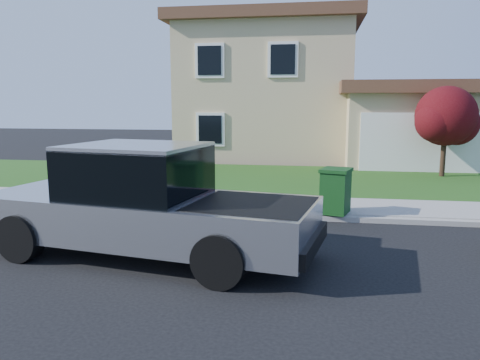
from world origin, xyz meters
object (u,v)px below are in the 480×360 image
Objects in this scene: woman at (192,183)px; ornamental_tree at (447,119)px; pickup_truck at (144,205)px; trash_bin at (336,191)px.

woman is 10.64m from ornamental_tree.
pickup_truck is 1.96× the size of ornamental_tree.
woman is at bearing -154.41° from trash_bin.
ornamental_tree is at bearing 62.69° from pickup_truck.
pickup_truck is at bearing -119.74° from trash_bin.
ornamental_tree is 8.15m from trash_bin.
woman is at bearing 97.05° from pickup_truck.
trash_bin is at bearing 53.38° from pickup_truck.
woman is 3.43m from trash_bin.
trash_bin is (3.50, 3.36, -0.25)m from pickup_truck.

